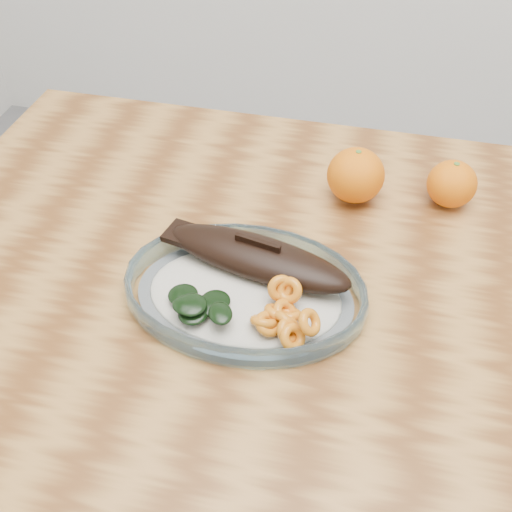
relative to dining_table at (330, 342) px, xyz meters
name	(u,v)px	position (x,y,z in m)	size (l,w,h in m)	color
dining_table	(330,342)	(0.00, 0.00, 0.00)	(1.20, 0.80, 0.75)	brown
plated_meal	(245,288)	(-0.11, -0.04, 0.12)	(0.54, 0.54, 0.08)	white
orange_left	(356,175)	(0.00, 0.20, 0.14)	(0.08, 0.08, 0.08)	#E86404
orange_right	(452,184)	(0.13, 0.22, 0.13)	(0.07, 0.07, 0.07)	#E86404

